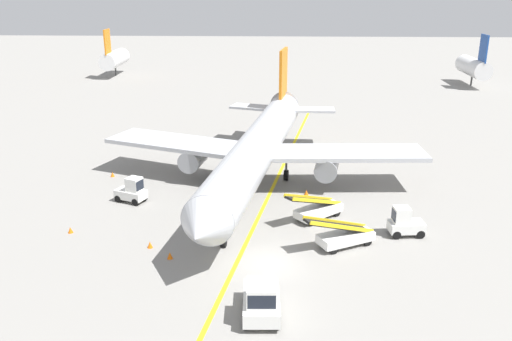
% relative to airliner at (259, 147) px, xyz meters
% --- Properties ---
extents(ground_plane, '(300.00, 300.00, 0.00)m').
position_rel_airliner_xyz_m(ground_plane, '(1.08, -14.05, -3.42)').
color(ground_plane, gray).
extents(taxi_line_yellow, '(12.94, 79.04, 0.01)m').
position_rel_airliner_xyz_m(taxi_line_yellow, '(-0.09, -9.05, -3.41)').
color(taxi_line_yellow, yellow).
rests_on(taxi_line_yellow, ground).
extents(airliner, '(28.25, 35.26, 10.10)m').
position_rel_airliner_xyz_m(airliner, '(0.00, 0.00, 0.00)').
color(airliner, '#B2B5BA').
rests_on(airliner, ground).
extents(pushback_tug, '(2.04, 3.67, 2.20)m').
position_rel_airliner_xyz_m(pushback_tug, '(0.86, -19.65, -2.42)').
color(pushback_tug, silver).
rests_on(pushback_tug, ground).
extents(baggage_tug_near_wing, '(2.71, 2.11, 2.10)m').
position_rel_airliner_xyz_m(baggage_tug_near_wing, '(-9.95, -4.42, -2.49)').
color(baggage_tug_near_wing, silver).
rests_on(baggage_tug_near_wing, ground).
extents(baggage_tug_by_cargo_door, '(2.52, 1.56, 2.10)m').
position_rel_airliner_xyz_m(baggage_tug_by_cargo_door, '(10.45, -9.61, -2.49)').
color(baggage_tug_by_cargo_door, silver).
rests_on(baggage_tug_by_cargo_door, ground).
extents(belt_loader_forward_hold, '(4.58, 4.24, 2.59)m').
position_rel_airliner_xyz_m(belt_loader_forward_hold, '(4.62, -7.03, -2.64)').
color(belt_loader_forward_hold, silver).
rests_on(belt_loader_forward_hold, ground).
extents(belt_loader_aft_hold, '(5.01, 3.43, 2.59)m').
position_rel_airliner_xyz_m(belt_loader_aft_hold, '(6.10, -11.40, -2.64)').
color(belt_loader_aft_hold, silver).
rests_on(belt_loader_aft_hold, ground).
extents(ground_crew_marshaller, '(0.36, 0.24, 1.70)m').
position_rel_airliner_xyz_m(ground_crew_marshaller, '(-4.26, -7.56, -2.51)').
color(ground_crew_marshaller, '#26262D').
rests_on(ground_crew_marshaller, ground).
extents(safety_cone_nose_left, '(0.36, 0.36, 0.44)m').
position_rel_airliner_xyz_m(safety_cone_nose_left, '(-6.78, -12.20, -3.20)').
color(safety_cone_nose_left, orange).
rests_on(safety_cone_nose_left, ground).
extents(safety_cone_nose_right, '(0.36, 0.36, 0.44)m').
position_rel_airliner_xyz_m(safety_cone_nose_right, '(-12.88, -10.19, -3.20)').
color(safety_cone_nose_right, orange).
rests_on(safety_cone_nose_right, ground).
extents(safety_cone_wingtip_left, '(0.36, 0.36, 0.44)m').
position_rel_airliner_xyz_m(safety_cone_wingtip_left, '(4.04, -2.36, -3.20)').
color(safety_cone_wingtip_left, orange).
rests_on(safety_cone_wingtip_left, ground).
extents(safety_cone_wingtip_right, '(0.36, 0.36, 0.44)m').
position_rel_airliner_xyz_m(safety_cone_wingtip_right, '(-5.17, -13.62, -3.20)').
color(safety_cone_wingtip_right, orange).
rests_on(safety_cone_wingtip_right, ground).
extents(safety_cone_tail_area, '(0.36, 0.36, 0.44)m').
position_rel_airliner_xyz_m(safety_cone_tail_area, '(-13.31, 1.38, -3.20)').
color(safety_cone_tail_area, orange).
rests_on(safety_cone_tail_area, ground).
extents(distant_aircraft_far_left, '(3.00, 10.10, 8.80)m').
position_rel_airliner_xyz_m(distant_aircraft_far_left, '(-29.02, 56.50, -0.20)').
color(distant_aircraft_far_left, silver).
rests_on(distant_aircraft_far_left, ground).
extents(distant_aircraft_mid_left, '(3.00, 10.10, 8.80)m').
position_rel_airliner_xyz_m(distant_aircraft_mid_left, '(34.55, 48.88, -0.20)').
color(distant_aircraft_mid_left, silver).
rests_on(distant_aircraft_mid_left, ground).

